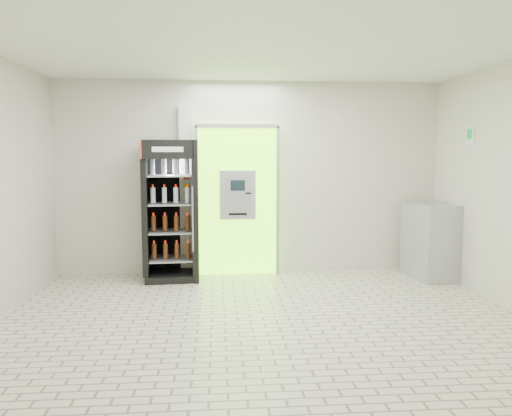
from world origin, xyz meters
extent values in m
plane|color=beige|center=(0.00, 0.00, 0.00)|extent=(6.00, 6.00, 0.00)
plane|color=beige|center=(0.00, 2.50, 1.50)|extent=(6.00, 0.00, 6.00)
plane|color=beige|center=(0.00, -2.50, 1.50)|extent=(6.00, 0.00, 6.00)
plane|color=white|center=(0.00, 0.00, 3.00)|extent=(6.00, 6.00, 0.00)
cube|color=#80FF18|center=(-0.20, 2.43, 1.15)|extent=(1.20, 0.12, 2.30)
cube|color=gray|center=(-0.20, 2.36, 2.30)|extent=(1.28, 0.04, 0.06)
cube|color=gray|center=(-0.83, 2.36, 1.15)|extent=(0.04, 0.04, 2.30)
cube|color=gray|center=(0.43, 2.36, 1.15)|extent=(0.04, 0.04, 2.30)
cube|color=black|center=(-0.10, 2.38, 0.50)|extent=(0.62, 0.01, 0.67)
cube|color=black|center=(-0.54, 2.38, 1.98)|extent=(0.22, 0.01, 0.18)
cube|color=#A3A5AA|center=(-0.20, 2.32, 1.25)|extent=(0.55, 0.12, 0.75)
cube|color=black|center=(-0.20, 2.25, 1.40)|extent=(0.22, 0.01, 0.16)
cube|color=gray|center=(-0.20, 2.25, 1.12)|extent=(0.16, 0.01, 0.12)
cube|color=black|center=(-0.04, 2.25, 1.28)|extent=(0.09, 0.01, 0.02)
cube|color=black|center=(-0.20, 2.25, 0.96)|extent=(0.28, 0.01, 0.03)
cube|color=silver|center=(-0.98, 2.45, 1.30)|extent=(0.22, 0.10, 2.60)
cube|color=#193FB2|center=(-0.98, 2.40, 1.65)|extent=(0.09, 0.01, 0.06)
cube|color=red|center=(-0.98, 2.40, 1.52)|extent=(0.09, 0.01, 0.06)
cube|color=yellow|center=(-0.98, 2.40, 1.39)|extent=(0.09, 0.01, 0.06)
cube|color=orange|center=(-0.98, 2.40, 1.26)|extent=(0.09, 0.01, 0.06)
cube|color=red|center=(-0.98, 2.40, 1.13)|extent=(0.09, 0.01, 0.06)
cube|color=black|center=(-1.20, 2.14, 1.04)|extent=(0.83, 0.77, 2.07)
cube|color=black|center=(-1.20, 2.46, 1.04)|extent=(0.78, 0.12, 2.07)
cube|color=red|center=(-1.20, 1.79, 1.94)|extent=(0.76, 0.07, 0.25)
cube|color=white|center=(-1.20, 1.78, 1.94)|extent=(0.43, 0.04, 0.07)
cube|color=black|center=(-1.20, 2.14, 0.05)|extent=(0.83, 0.77, 0.10)
cylinder|color=gray|center=(-0.86, 1.77, 0.95)|extent=(0.03, 0.03, 0.93)
cube|color=gray|center=(-1.20, 2.14, 0.31)|extent=(0.70, 0.65, 0.02)
cube|color=gray|center=(-1.20, 2.14, 0.73)|extent=(0.70, 0.65, 0.02)
cube|color=gray|center=(-1.20, 2.14, 1.14)|extent=(0.70, 0.65, 0.02)
cube|color=gray|center=(-1.20, 2.14, 1.55)|extent=(0.70, 0.65, 0.02)
cube|color=#A3A5AA|center=(2.71, 1.90, 0.57)|extent=(0.66, 0.91, 1.13)
cube|color=gray|center=(2.42, 1.90, 0.62)|extent=(0.10, 0.83, 0.01)
cube|color=white|center=(2.99, 1.40, 2.12)|extent=(0.02, 0.22, 0.26)
cube|color=#0D9330|center=(2.98, 1.40, 2.15)|extent=(0.00, 0.14, 0.14)
camera|label=1|loc=(-0.51, -5.31, 1.85)|focal=35.00mm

